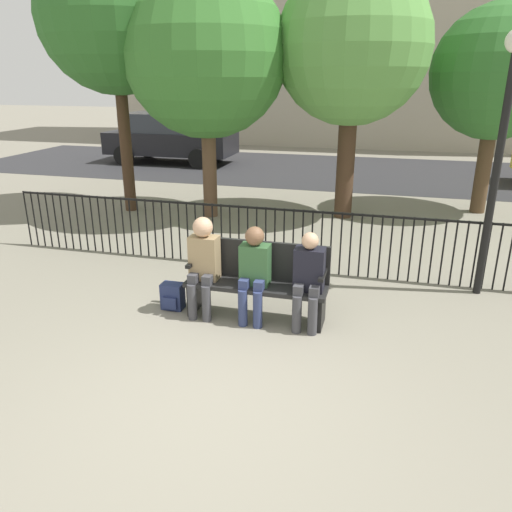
{
  "coord_description": "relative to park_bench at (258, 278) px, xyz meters",
  "views": [
    {
      "loc": [
        1.41,
        -3.47,
        2.77
      ],
      "look_at": [
        0.0,
        1.78,
        0.8
      ],
      "focal_mm": 35.0,
      "sensor_mm": 36.0,
      "label": 1
    }
  ],
  "objects": [
    {
      "name": "tree_0",
      "position": [
        -3.99,
        4.21,
        3.36
      ],
      "size": [
        2.98,
        2.98,
        5.36
      ],
      "color": "#422D1E",
      "rests_on": "ground"
    },
    {
      "name": "lamp_post",
      "position": [
        2.7,
        1.42,
        1.71
      ],
      "size": [
        0.28,
        0.28,
        3.29
      ],
      "color": "black",
      "rests_on": "ground"
    },
    {
      "name": "tree_3",
      "position": [
        3.3,
        5.99,
        2.32
      ],
      "size": [
        2.61,
        2.61,
        4.13
      ],
      "color": "#4C3823",
      "rests_on": "ground"
    },
    {
      "name": "seated_person_1",
      "position": [
        -0.01,
        -0.13,
        0.17
      ],
      "size": [
        0.34,
        0.39,
        1.16
      ],
      "color": "navy",
      "rests_on": "ground"
    },
    {
      "name": "tree_1",
      "position": [
        0.54,
        4.86,
        2.77
      ],
      "size": [
        2.91,
        2.91,
        4.75
      ],
      "color": "#422D1E",
      "rests_on": "ground"
    },
    {
      "name": "parked_car_1",
      "position": [
        -5.77,
        10.19,
        0.35
      ],
      "size": [
        4.2,
        1.94,
        1.62
      ],
      "color": "black",
      "rests_on": "ground"
    },
    {
      "name": "park_bench",
      "position": [
        0.0,
        0.0,
        0.0
      ],
      "size": [
        1.69,
        0.45,
        0.92
      ],
      "color": "black",
      "rests_on": "ground"
    },
    {
      "name": "backpack",
      "position": [
        -1.08,
        -0.1,
        -0.33
      ],
      "size": [
        0.27,
        0.22,
        0.33
      ],
      "color": "navy",
      "rests_on": "ground"
    },
    {
      "name": "fence_railing",
      "position": [
        -0.02,
        1.59,
        0.07
      ],
      "size": [
        9.01,
        0.03,
        0.95
      ],
      "color": "black",
      "rests_on": "ground"
    },
    {
      "name": "ground_plane",
      "position": [
        0.0,
        -1.86,
        -0.49
      ],
      "size": [
        80.0,
        80.0,
        0.0
      ],
      "primitive_type": "plane",
      "color": "gray"
    },
    {
      "name": "seated_person_0",
      "position": [
        -0.64,
        -0.13,
        0.21
      ],
      "size": [
        0.34,
        0.39,
        1.23
      ],
      "color": "#3D3D42",
      "rests_on": "ground"
    },
    {
      "name": "street_surface",
      "position": [
        0.0,
        10.14,
        -0.49
      ],
      "size": [
        24.0,
        6.0,
        0.01
      ],
      "color": "#2B2B2D",
      "rests_on": "ground"
    },
    {
      "name": "tree_2",
      "position": [
        -2.13,
        4.21,
        2.65
      ],
      "size": [
        3.13,
        3.13,
        4.72
      ],
      "color": "brown",
      "rests_on": "ground"
    },
    {
      "name": "seated_person_2",
      "position": [
        0.63,
        -0.13,
        0.15
      ],
      "size": [
        0.34,
        0.39,
        1.14
      ],
      "color": "#3D3D42",
      "rests_on": "ground"
    }
  ]
}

